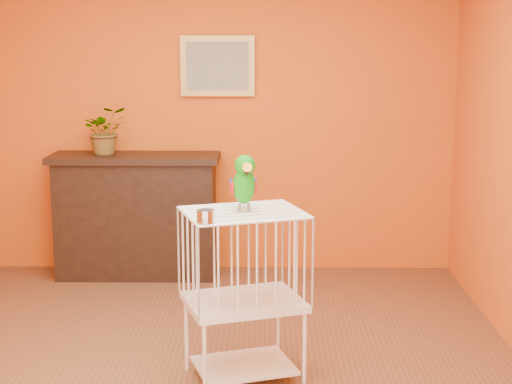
{
  "coord_description": "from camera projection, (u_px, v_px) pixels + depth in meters",
  "views": [
    {
      "loc": [
        0.41,
        -4.38,
        1.96
      ],
      "look_at": [
        0.35,
        -0.07,
        1.13
      ],
      "focal_mm": 55.0,
      "sensor_mm": 36.0,
      "label": 1
    }
  ],
  "objects": [
    {
      "name": "birdcage",
      "position": [
        244.0,
        293.0,
        4.53
      ],
      "size": [
        0.78,
        0.68,
        1.01
      ],
      "rotation": [
        0.0,
        0.0,
        0.32
      ],
      "color": "white",
      "rests_on": "ground"
    },
    {
      "name": "potted_plant",
      "position": [
        106.0,
        135.0,
        6.49
      ],
      "size": [
        0.48,
        0.5,
        0.31
      ],
      "primitive_type": "imported",
      "rotation": [
        0.0,
        0.0,
        0.4
      ],
      "color": "#26722D",
      "rests_on": "console_cabinet"
    },
    {
      "name": "framed_picture",
      "position": [
        218.0,
        66.0,
        6.52
      ],
      "size": [
        0.62,
        0.04,
        0.5
      ],
      "color": "#A4813A",
      "rests_on": "room_shell"
    },
    {
      "name": "ground",
      "position": [
        197.0,
        374.0,
        4.68
      ],
      "size": [
        4.5,
        4.5,
        0.0
      ],
      "primitive_type": "plane",
      "color": "brown",
      "rests_on": "ground"
    },
    {
      "name": "parrot",
      "position": [
        244.0,
        182.0,
        4.42
      ],
      "size": [
        0.17,
        0.3,
        0.33
      ],
      "rotation": [
        0.0,
        0.0,
        0.18
      ],
      "color": "#59544C",
      "rests_on": "birdcage"
    },
    {
      "name": "feed_cup",
      "position": [
        206.0,
        216.0,
        4.15
      ],
      "size": [
        0.1,
        0.1,
        0.07
      ],
      "primitive_type": "cylinder",
      "color": "silver",
      "rests_on": "birdcage"
    },
    {
      "name": "console_cabinet",
      "position": [
        136.0,
        215.0,
        6.56
      ],
      "size": [
        1.39,
        0.5,
        1.03
      ],
      "color": "black",
      "rests_on": "ground"
    },
    {
      "name": "room_shell",
      "position": [
        193.0,
        109.0,
        4.38
      ],
      "size": [
        4.5,
        4.5,
        4.5
      ],
      "color": "#DB5014",
      "rests_on": "ground"
    }
  ]
}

